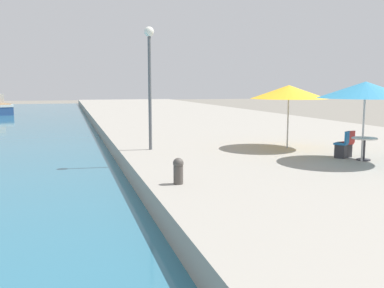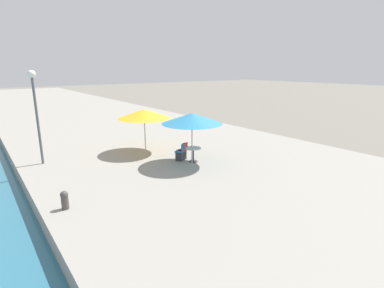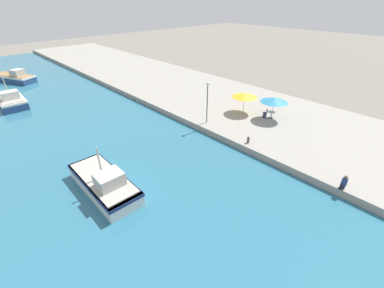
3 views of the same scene
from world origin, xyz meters
TOP-DOWN VIEW (x-y plane):
  - quay_promenade at (8.00, 37.00)m, footprint 16.00×90.00m
  - fishing_boat_near at (-12.12, 18.96)m, footprint 2.75×7.08m
  - fishing_boat_mid at (-12.99, 43.47)m, footprint 3.13×6.45m
  - fishing_boat_far at (-9.88, 55.80)m, footprint 5.57×8.15m
  - cafe_umbrella_pink at (7.22, 16.69)m, footprint 2.97×2.97m
  - cafe_umbrella_white at (6.39, 20.05)m, footprint 2.94×2.94m
  - cafe_table at (7.40, 16.84)m, footprint 0.80×0.80m
  - cafe_chair_left at (7.22, 17.54)m, footprint 0.50×0.52m
  - cafe_chair_right at (7.01, 17.45)m, footprint 0.57×0.58m
  - person_at_quay at (0.35, 6.54)m, footprint 0.57×0.36m
  - mooring_bollard at (0.77, 15.24)m, footprint 0.26×0.26m
  - lamppost at (1.19, 21.12)m, footprint 0.36×0.36m

SIDE VIEW (x-z plane):
  - quay_promenade at x=8.00m, z-range 0.00..0.66m
  - fishing_boat_near at x=-12.12m, z-range -1.10..2.68m
  - fishing_boat_far at x=-9.88m, z-range -1.11..2.71m
  - fishing_boat_mid at x=-12.99m, z-range -1.15..2.80m
  - cafe_chair_left at x=7.22m, z-range 0.53..1.44m
  - cafe_chair_right at x=7.01m, z-range 0.53..1.44m
  - mooring_bollard at x=0.77m, z-range 0.69..1.34m
  - person_at_quay at x=0.35m, z-range 0.60..1.66m
  - cafe_table at x=7.40m, z-range 0.83..1.57m
  - cafe_umbrella_white at x=6.39m, z-range 1.62..4.05m
  - cafe_umbrella_pink at x=7.22m, z-range 1.67..4.21m
  - lamppost at x=1.19m, z-range 1.48..6.04m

